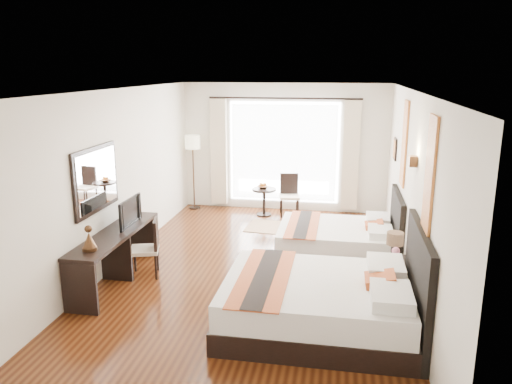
% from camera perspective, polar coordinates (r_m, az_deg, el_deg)
% --- Properties ---
extents(floor, '(4.50, 7.50, 0.01)m').
position_cam_1_polar(floor, '(7.83, -0.22, -9.44)').
color(floor, black).
rests_on(floor, ground).
extents(ceiling, '(4.50, 7.50, 0.02)m').
position_cam_1_polar(ceiling, '(7.19, -0.24, 11.44)').
color(ceiling, white).
rests_on(ceiling, wall_headboard).
extents(wall_headboard, '(0.01, 7.50, 2.80)m').
position_cam_1_polar(wall_headboard, '(7.34, 17.29, -0.13)').
color(wall_headboard, silver).
rests_on(wall_headboard, floor).
extents(wall_desk, '(0.01, 7.50, 2.80)m').
position_cam_1_polar(wall_desk, '(8.08, -16.10, 1.22)').
color(wall_desk, silver).
rests_on(wall_desk, floor).
extents(wall_window, '(4.50, 0.01, 2.80)m').
position_cam_1_polar(wall_window, '(11.03, 3.23, 5.07)').
color(wall_window, silver).
rests_on(wall_window, floor).
extents(wall_entry, '(4.50, 0.01, 2.80)m').
position_cam_1_polar(wall_entry, '(3.95, -10.09, -11.95)').
color(wall_entry, silver).
rests_on(wall_entry, floor).
extents(window_glass, '(2.40, 0.02, 2.20)m').
position_cam_1_polar(window_glass, '(11.03, 3.22, 4.54)').
color(window_glass, white).
rests_on(window_glass, wall_window).
extents(sheer_curtain, '(2.30, 0.02, 2.10)m').
position_cam_1_polar(sheer_curtain, '(10.97, 3.18, 4.49)').
color(sheer_curtain, white).
rests_on(sheer_curtain, wall_window).
extents(drape_left, '(0.35, 0.14, 2.35)m').
position_cam_1_polar(drape_left, '(11.19, -4.26, 4.57)').
color(drape_left, beige).
rests_on(drape_left, floor).
extents(drape_right, '(0.35, 0.14, 2.35)m').
position_cam_1_polar(drape_right, '(10.86, 10.79, 4.06)').
color(drape_right, beige).
rests_on(drape_right, floor).
extents(art_panel_near, '(0.03, 0.50, 1.35)m').
position_cam_1_polar(art_panel_near, '(5.82, 19.22, 1.68)').
color(art_panel_near, maroon).
rests_on(art_panel_near, wall_headboard).
extents(art_panel_far, '(0.03, 0.50, 1.35)m').
position_cam_1_polar(art_panel_far, '(8.26, 16.60, 5.33)').
color(art_panel_far, maroon).
rests_on(art_panel_far, wall_headboard).
extents(wall_sconce, '(0.10, 0.14, 0.14)m').
position_cam_1_polar(wall_sconce, '(6.89, 17.50, 3.38)').
color(wall_sconce, '#432A18').
rests_on(wall_sconce, wall_headboard).
extents(mirror_frame, '(0.04, 1.25, 0.95)m').
position_cam_1_polar(mirror_frame, '(7.55, -17.84, 1.38)').
color(mirror_frame, black).
rests_on(mirror_frame, wall_desk).
extents(mirror_glass, '(0.01, 1.12, 0.82)m').
position_cam_1_polar(mirror_glass, '(7.54, -17.67, 1.38)').
color(mirror_glass, white).
rests_on(mirror_glass, mirror_frame).
extents(bed_near, '(2.35, 1.84, 1.33)m').
position_cam_1_polar(bed_near, '(6.27, 7.83, -12.35)').
color(bed_near, black).
rests_on(bed_near, floor).
extents(bed_far, '(2.00, 1.56, 1.12)m').
position_cam_1_polar(bed_far, '(8.59, 9.66, -5.35)').
color(bed_far, black).
rests_on(bed_far, floor).
extents(nightstand, '(0.43, 0.53, 0.51)m').
position_cam_1_polar(nightstand, '(7.34, 15.23, -9.42)').
color(nightstand, black).
rests_on(nightstand, floor).
extents(table_lamp, '(0.24, 0.24, 0.38)m').
position_cam_1_polar(table_lamp, '(7.30, 15.60, -5.36)').
color(table_lamp, black).
rests_on(table_lamp, nightstand).
extents(vase, '(0.15, 0.15, 0.13)m').
position_cam_1_polar(vase, '(7.13, 15.62, -7.49)').
color(vase, black).
rests_on(vase, nightstand).
extents(console_desk, '(0.50, 2.20, 0.76)m').
position_cam_1_polar(console_desk, '(7.78, -15.68, -7.12)').
color(console_desk, black).
rests_on(console_desk, floor).
extents(television, '(0.10, 0.75, 0.43)m').
position_cam_1_polar(television, '(7.91, -14.66, -2.18)').
color(television, black).
rests_on(television, console_desk).
extents(bronze_figurine, '(0.27, 0.27, 0.30)m').
position_cam_1_polar(bronze_figurine, '(6.99, -18.53, -5.15)').
color(bronze_figurine, '#432A18').
rests_on(bronze_figurine, console_desk).
extents(desk_chair, '(0.52, 0.52, 0.89)m').
position_cam_1_polar(desk_chair, '(7.89, -12.43, -7.44)').
color(desk_chair, '#BEAB92').
rests_on(desk_chair, floor).
extents(floor_lamp, '(0.34, 0.34, 1.67)m').
position_cam_1_polar(floor_lamp, '(11.15, -7.25, 5.13)').
color(floor_lamp, black).
rests_on(floor_lamp, floor).
extents(side_table, '(0.52, 0.52, 0.59)m').
position_cam_1_polar(side_table, '(10.76, 0.93, -1.15)').
color(side_table, black).
rests_on(side_table, floor).
extents(fruit_bowl, '(0.29, 0.29, 0.06)m').
position_cam_1_polar(fruit_bowl, '(10.68, 0.77, 0.54)').
color(fruit_bowl, '#402A17').
rests_on(fruit_bowl, side_table).
extents(window_chair, '(0.48, 0.48, 0.90)m').
position_cam_1_polar(window_chair, '(10.80, 3.82, -1.25)').
color(window_chair, '#BEAB92').
rests_on(window_chair, floor).
extents(jute_rug, '(1.31, 0.94, 0.01)m').
position_cam_1_polar(jute_rug, '(10.02, 2.56, -4.06)').
color(jute_rug, tan).
rests_on(jute_rug, floor).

